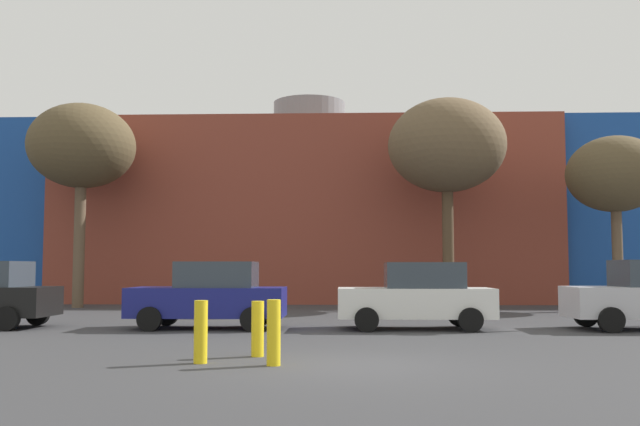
{
  "coord_description": "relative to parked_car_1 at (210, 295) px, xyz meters",
  "views": [
    {
      "loc": [
        -0.11,
        -12.33,
        1.68
      ],
      "look_at": [
        -0.82,
        7.66,
        3.25
      ],
      "focal_mm": 39.45,
      "sensor_mm": 36.0,
      "label": 1
    }
  ],
  "objects": [
    {
      "name": "bollard_yellow_0",
      "position": [
        1.21,
        -7.13,
        -0.37
      ],
      "size": [
        0.24,
        0.24,
        1.11
      ],
      "primitive_type": "cylinder",
      "color": "yellow",
      "rests_on": "ground_plane"
    },
    {
      "name": "bare_tree_1",
      "position": [
        8.03,
        9.58,
        5.82
      ],
      "size": [
        4.9,
        4.9,
        8.75
      ],
      "color": "brown",
      "rests_on": "ground_plane"
    },
    {
      "name": "bollard_yellow_2",
      "position": [
        2.53,
        -7.38,
        -0.36
      ],
      "size": [
        0.24,
        0.24,
        1.13
      ],
      "primitive_type": "cylinder",
      "color": "yellow",
      "rests_on": "ground_plane"
    },
    {
      "name": "bollard_yellow_1",
      "position": [
        2.09,
        -6.15,
        -0.4
      ],
      "size": [
        0.24,
        0.24,
        1.05
      ],
      "primitive_type": "cylinder",
      "color": "yellow",
      "rests_on": "ground_plane"
    },
    {
      "name": "building_backdrop",
      "position": [
        1.79,
        19.17,
        3.59
      ],
      "size": [
        42.72,
        12.78,
        10.92
      ],
      "color": "brown",
      "rests_on": "ground_plane"
    },
    {
      "name": "parked_car_2",
      "position": [
        5.76,
        0.0,
        -0.01
      ],
      "size": [
        4.24,
        2.08,
        1.84
      ],
      "rotation": [
        0.0,
        0.0,
        3.14
      ],
      "color": "white",
      "rests_on": "ground_plane"
    },
    {
      "name": "bare_tree_2",
      "position": [
        14.62,
        8.79,
        4.47
      ],
      "size": [
        3.83,
        3.83,
        6.98
      ],
      "color": "brown",
      "rests_on": "ground_plane"
    },
    {
      "name": "ground_plane",
      "position": [
        3.87,
        -7.27,
        -0.92
      ],
      "size": [
        200.0,
        200.0,
        0.0
      ],
      "primitive_type": "plane",
      "color": "#38383A"
    },
    {
      "name": "bare_tree_0",
      "position": [
        -7.63,
        10.11,
        5.97
      ],
      "size": [
        4.58,
        4.58,
        8.79
      ],
      "color": "brown",
      "rests_on": "ground_plane"
    },
    {
      "name": "parked_car_1",
      "position": [
        0.0,
        0.0,
        0.0
      ],
      "size": [
        4.28,
        2.1,
        1.86
      ],
      "rotation": [
        0.0,
        0.0,
        3.14
      ],
      "color": "navy",
      "rests_on": "ground_plane"
    }
  ]
}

